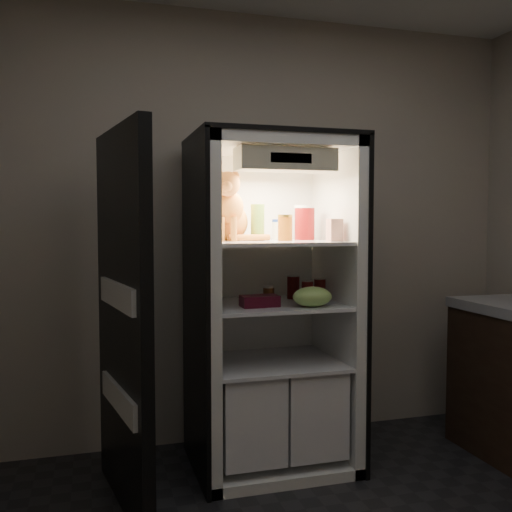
% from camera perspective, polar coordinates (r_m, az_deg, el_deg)
% --- Properties ---
extents(room_shell, '(3.60, 3.60, 3.60)m').
position_cam_1_polar(room_shell, '(1.99, 13.70, 9.75)').
color(room_shell, white).
rests_on(room_shell, floor).
extents(refrigerator, '(0.90, 0.72, 1.88)m').
position_cam_1_polar(refrigerator, '(3.31, 1.35, -7.09)').
color(refrigerator, white).
rests_on(refrigerator, floor).
extents(fridge_door, '(0.21, 0.87, 1.85)m').
position_cam_1_polar(fridge_door, '(2.86, -13.18, -6.36)').
color(fridge_door, black).
rests_on(fridge_door, floor).
extents(tabby_cat, '(0.35, 0.41, 0.42)m').
position_cam_1_polar(tabby_cat, '(3.23, -2.70, 4.29)').
color(tabby_cat, orange).
rests_on(tabby_cat, refrigerator).
extents(parmesan_shaker, '(0.08, 0.08, 0.21)m').
position_cam_1_polar(parmesan_shaker, '(3.25, 0.16, 3.38)').
color(parmesan_shaker, '#227E27').
rests_on(parmesan_shaker, refrigerator).
extents(mayo_tub, '(0.09, 0.09, 0.12)m').
position_cam_1_polar(mayo_tub, '(3.38, 2.36, 2.67)').
color(mayo_tub, white).
rests_on(mayo_tub, refrigerator).
extents(salsa_jar, '(0.08, 0.08, 0.15)m').
position_cam_1_polar(salsa_jar, '(3.22, 2.92, 2.85)').
color(salsa_jar, maroon).
rests_on(salsa_jar, refrigerator).
extents(pepper_jar, '(0.12, 0.12, 0.20)m').
position_cam_1_polar(pepper_jar, '(3.38, 4.88, 3.35)').
color(pepper_jar, maroon).
rests_on(pepper_jar, refrigerator).
extents(cream_carton, '(0.07, 0.07, 0.12)m').
position_cam_1_polar(cream_carton, '(3.16, 7.86, 2.59)').
color(cream_carton, white).
rests_on(cream_carton, refrigerator).
extents(soda_can_a, '(0.07, 0.07, 0.14)m').
position_cam_1_polar(soda_can_a, '(3.40, 3.75, -3.12)').
color(soda_can_a, black).
rests_on(soda_can_a, refrigerator).
extents(soda_can_b, '(0.07, 0.07, 0.13)m').
position_cam_1_polar(soda_can_b, '(3.36, 6.40, -3.31)').
color(soda_can_b, black).
rests_on(soda_can_b, refrigerator).
extents(soda_can_c, '(0.07, 0.07, 0.12)m').
position_cam_1_polar(soda_can_c, '(3.26, 5.16, -3.55)').
color(soda_can_c, black).
rests_on(soda_can_c, refrigerator).
extents(condiment_jar, '(0.07, 0.07, 0.09)m').
position_cam_1_polar(condiment_jar, '(3.27, 1.28, -3.80)').
color(condiment_jar, '#4F2D16').
rests_on(condiment_jar, refrigerator).
extents(grape_bag, '(0.22, 0.16, 0.11)m').
position_cam_1_polar(grape_bag, '(3.09, 5.65, -4.07)').
color(grape_bag, '#90B755').
rests_on(grape_bag, refrigerator).
extents(berry_box_left, '(0.12, 0.12, 0.06)m').
position_cam_1_polar(berry_box_left, '(3.07, -0.36, -4.56)').
color(berry_box_left, '#4F0D22').
rests_on(berry_box_left, refrigerator).
extents(berry_box_right, '(0.12, 0.12, 0.06)m').
position_cam_1_polar(berry_box_right, '(3.10, 1.09, -4.48)').
color(berry_box_right, '#4F0D22').
rests_on(berry_box_right, refrigerator).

